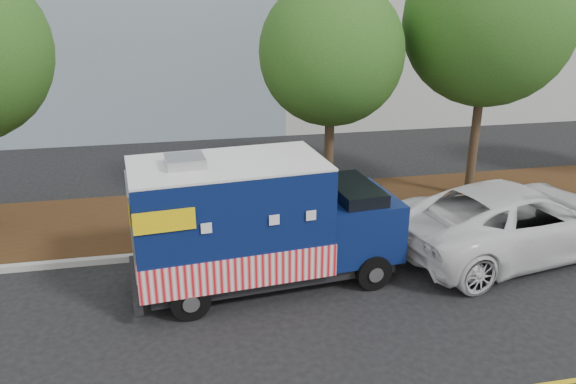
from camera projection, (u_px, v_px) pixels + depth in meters
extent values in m
plane|color=black|center=(301.00, 274.00, 12.69)|extent=(120.00, 120.00, 0.00)
cube|color=#9E9E99|center=(289.00, 244.00, 13.95)|extent=(120.00, 0.18, 0.15)
cube|color=black|center=(274.00, 212.00, 15.88)|extent=(120.00, 4.00, 0.15)
cylinder|color=#38281C|center=(329.00, 152.00, 15.58)|extent=(0.26, 0.26, 3.50)
sphere|color=#254E16|center=(331.00, 53.00, 14.63)|extent=(3.83, 3.83, 3.83)
cylinder|color=#38281C|center=(475.00, 135.00, 16.29)|extent=(0.26, 0.26, 4.05)
sphere|color=#254E16|center=(489.00, 21.00, 15.18)|extent=(4.65, 4.65, 4.65)
cube|color=#473828|center=(155.00, 209.00, 13.14)|extent=(0.06, 0.06, 2.40)
cube|color=black|center=(269.00, 265.00, 12.24)|extent=(5.35, 2.29, 0.26)
cube|color=#0A194C|center=(230.00, 216.00, 11.56)|extent=(4.09, 2.52, 2.23)
cube|color=red|center=(231.00, 250.00, 11.84)|extent=(4.14, 2.58, 0.70)
cube|color=white|center=(227.00, 163.00, 11.17)|extent=(4.09, 2.52, 0.06)
cube|color=#B7B7BA|center=(185.00, 161.00, 10.89)|extent=(0.81, 0.81, 0.20)
cube|color=#0A194C|center=(353.00, 222.00, 12.51)|extent=(1.87, 2.16, 1.30)
cube|color=black|center=(352.00, 197.00, 12.28)|extent=(1.11, 1.89, 0.60)
cube|color=black|center=(386.00, 235.00, 12.90)|extent=(0.27, 1.85, 0.28)
cube|color=black|center=(136.00, 283.00, 11.45)|extent=(0.38, 2.09, 0.26)
cube|color=#B7B7BA|center=(131.00, 225.00, 11.00)|extent=(0.21, 1.66, 1.76)
cube|color=#B7B7BA|center=(232.00, 194.00, 12.61)|extent=(1.66, 0.21, 1.02)
cube|color=yellow|center=(164.00, 221.00, 10.01)|extent=(1.11, 0.13, 0.42)
cube|color=yellow|center=(154.00, 182.00, 11.99)|extent=(1.11, 0.13, 0.42)
cylinder|color=black|center=(373.00, 272.00, 11.96)|extent=(0.80, 0.34, 0.78)
cylinder|color=black|center=(340.00, 236.00, 13.66)|extent=(0.80, 0.34, 0.78)
cylinder|color=black|center=(190.00, 301.00, 10.88)|extent=(0.80, 0.34, 0.78)
cylinder|color=black|center=(178.00, 258.00, 12.58)|extent=(0.80, 0.34, 0.78)
imported|color=white|center=(515.00, 219.00, 13.42)|extent=(6.60, 3.95, 1.72)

